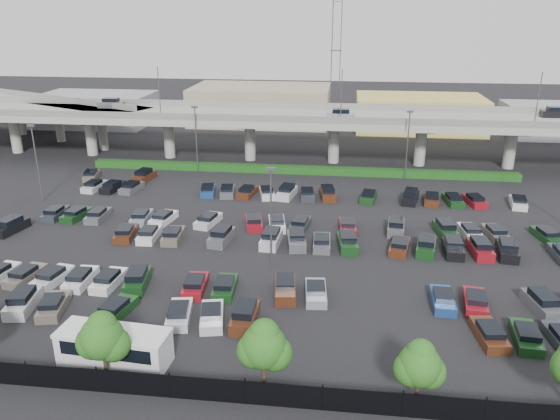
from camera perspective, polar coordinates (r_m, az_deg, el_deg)
name	(u,v)px	position (r m, az deg, el deg)	size (l,w,h in m)	color
ground	(281,236)	(61.83, 0.08, -2.71)	(280.00, 280.00, 0.00)	black
overpass	(303,120)	(90.42, 2.38, 9.37)	(150.00, 13.00, 15.80)	gray
on_ramp	(39,104)	(116.89, -23.84, 10.14)	(50.93, 30.13, 8.80)	gray
hedge	(300,170)	(85.12, 2.07, 4.22)	(66.00, 1.60, 1.10)	#103A11
fence	(229,391)	(37.45, -5.34, -18.32)	(70.00, 0.10, 2.00)	black
tree_row	(244,345)	(36.92, -3.81, -13.85)	(65.07, 3.66, 5.94)	#332316
shuttle_bus	(114,345)	(42.21, -16.92, -13.39)	(8.30, 3.43, 2.60)	silver
parked_cars	(271,242)	(58.79, -0.92, -3.32)	(63.25, 41.69, 1.67)	#525459
light_poles	(247,177)	(62.14, -3.49, 3.50)	(66.90, 48.38, 10.30)	#4C4C51
distant_buildings	(372,110)	(120.18, 9.61, 10.30)	(138.00, 24.00, 9.00)	slate
comm_tower	(336,48)	(130.78, 5.90, 16.52)	(2.40, 2.40, 30.00)	#4C4C51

